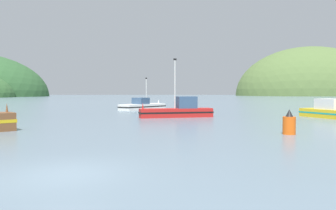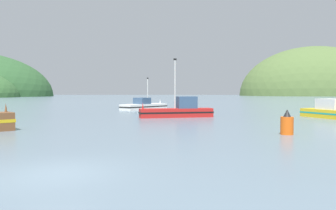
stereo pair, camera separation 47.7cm
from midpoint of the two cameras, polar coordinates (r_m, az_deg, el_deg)
ground_plane at (r=12.02m, az=-18.07°, el=-11.48°), size 600.00×600.00×0.00m
hill_mid_left at (r=264.19m, az=24.49°, el=1.52°), size 108.93×87.14×73.43m
fishing_boat_white at (r=51.55m, az=-4.06°, el=-0.13°), size 7.23×8.28×5.16m
fishing_boat_red at (r=35.97m, az=2.24°, el=-0.98°), size 8.47×3.82×6.58m
channel_buoy at (r=22.87m, az=20.99°, el=-3.18°), size 0.84×0.84×1.69m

